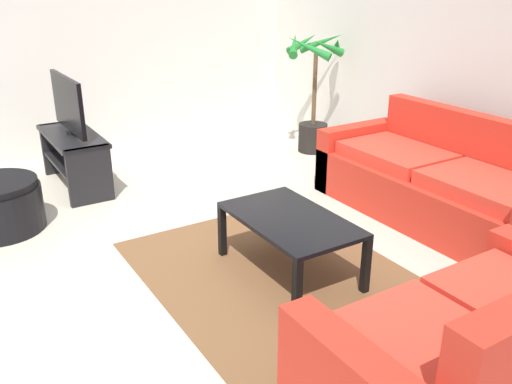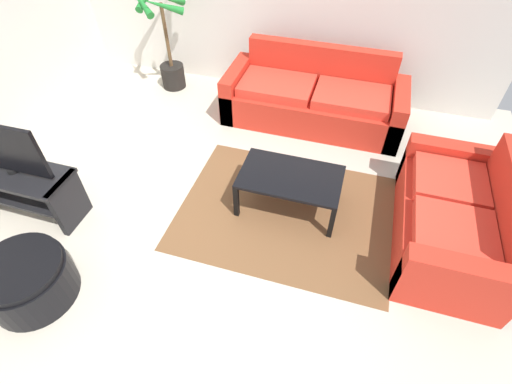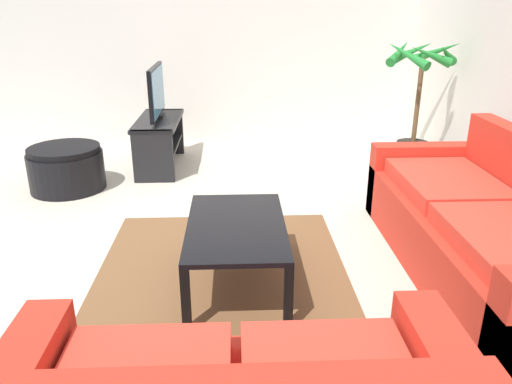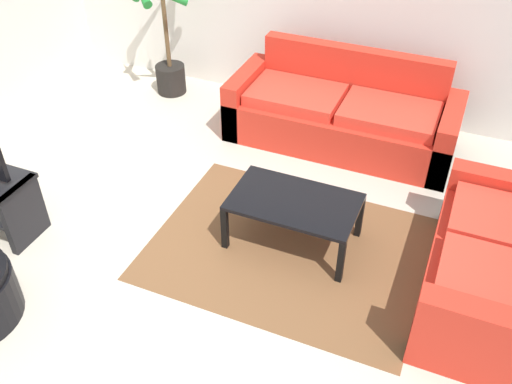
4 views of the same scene
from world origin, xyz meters
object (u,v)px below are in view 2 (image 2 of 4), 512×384
coffee_table (290,180)px  ottoman (28,280)px  couch_main (313,100)px  tv_stand (22,186)px  potted_palm (168,46)px  couch_loveseat (454,220)px

coffee_table → ottoman: (-1.87, -1.66, -0.17)m
couch_main → tv_stand: couch_main is taller
coffee_table → tv_stand: bearing=-161.9°
potted_palm → ottoman: 3.61m
couch_main → couch_loveseat: size_ratio=1.38×
couch_loveseat → couch_main: bearing=134.8°
couch_loveseat → coffee_table: couch_loveseat is taller
potted_palm → ottoman: (0.38, -3.56, -0.42)m
couch_main → ottoman: size_ratio=3.19×
couch_main → tv_stand: bearing=-135.0°
tv_stand → coffee_table: 2.68m
potted_palm → ottoman: bearing=-83.9°
coffee_table → couch_loveseat: bearing=-0.3°
couch_loveseat → potted_palm: size_ratio=1.19×
couch_main → ottoman: (-1.80, -3.30, -0.09)m
couch_loveseat → coffee_table: 1.58m
couch_loveseat → tv_stand: 4.20m
couch_loveseat → ottoman: bearing=-154.4°
tv_stand → ottoman: tv_stand is taller
couch_main → couch_loveseat: bearing=-45.2°
couch_loveseat → potted_palm: bearing=153.4°
potted_palm → ottoman: potted_palm is taller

